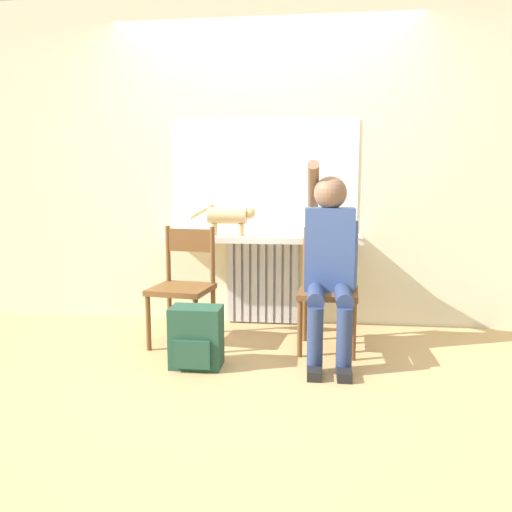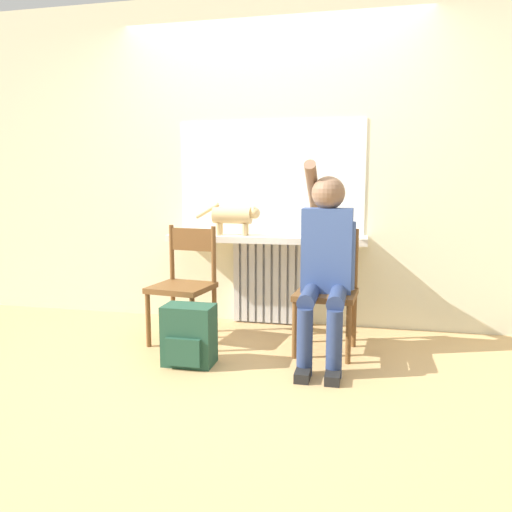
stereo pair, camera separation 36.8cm
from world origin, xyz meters
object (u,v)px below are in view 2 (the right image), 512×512
(chair_right, at_px, (327,289))
(chair_left, at_px, (184,283))
(cat, at_px, (234,216))
(person, at_px, (326,257))
(backpack, at_px, (189,336))

(chair_right, bearing_deg, chair_left, -175.83)
(chair_right, relative_size, cat, 1.59)
(person, height_order, backpack, person)
(backpack, bearing_deg, chair_right, 28.96)
(chair_left, distance_m, chair_right, 1.06)
(chair_right, xyz_separation_m, cat, (-0.79, 0.44, 0.48))
(chair_right, distance_m, cat, 1.02)
(person, xyz_separation_m, backpack, (-0.85, -0.36, -0.49))
(cat, bearing_deg, person, -35.30)
(cat, bearing_deg, chair_left, -121.17)
(chair_left, xyz_separation_m, cat, (0.27, 0.44, 0.48))
(chair_left, distance_m, cat, 0.70)
(chair_right, xyz_separation_m, backpack, (-0.85, -0.47, -0.25))
(cat, distance_m, backpack, 1.17)
(person, xyz_separation_m, cat, (-0.79, 0.56, 0.23))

